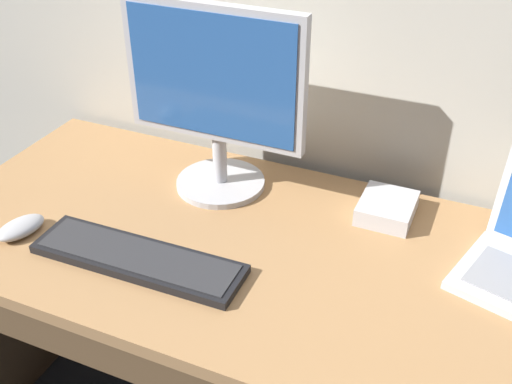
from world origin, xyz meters
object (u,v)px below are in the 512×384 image
Objects in this scene: external_monitor at (215,95)px; external_drive_box at (387,208)px; computer_mouse at (21,228)px; wired_keyboard at (138,258)px.

external_drive_box is at bearing 6.61° from external_monitor.
wired_keyboard is at bearing 18.58° from computer_mouse.
external_drive_box is (0.74, 0.40, 0.01)m from computer_mouse.
computer_mouse is at bearing -151.72° from external_drive_box.
external_monitor reaches higher than external_drive_box.
external_drive_box is (0.42, 0.05, -0.23)m from external_monitor.
external_monitor is 0.53m from computer_mouse.
wired_keyboard is at bearing -94.31° from external_monitor.
wired_keyboard is 3.28× the size of external_drive_box.
external_drive_box is (0.44, 0.38, 0.01)m from wired_keyboard.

